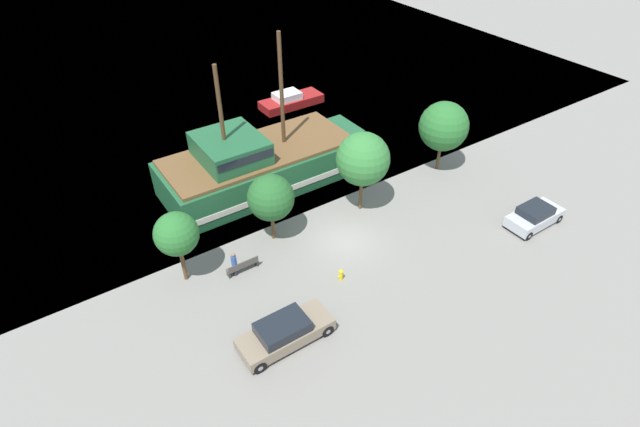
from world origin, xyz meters
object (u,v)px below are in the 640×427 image
(pirate_ship, at_px, (259,164))
(pedestrian_walking_near, at_px, (234,264))
(fire_hydrant, at_px, (341,274))
(bench_promenade_east, at_px, (243,266))
(parked_car_curb_mid, at_px, (535,216))
(moored_boat_dockside, at_px, (291,100))
(parked_car_curb_front, at_px, (285,332))

(pirate_ship, bearing_deg, pedestrian_walking_near, -127.17)
(pedestrian_walking_near, bearing_deg, fire_hydrant, -37.78)
(bench_promenade_east, relative_size, pedestrian_walking_near, 1.16)
(pirate_ship, height_order, parked_car_curb_mid, pirate_ship)
(moored_boat_dockside, distance_m, pedestrian_walking_near, 22.98)
(pirate_ship, xyz_separation_m, pedestrian_walking_near, (-5.85, -7.72, -0.83))
(bench_promenade_east, bearing_deg, fire_hydrant, -40.73)
(parked_car_curb_mid, distance_m, fire_hydrant, 13.93)
(pirate_ship, relative_size, pedestrian_walking_near, 9.20)
(moored_boat_dockside, xyz_separation_m, parked_car_curb_front, (-14.69, -23.58, 0.21))
(moored_boat_dockside, bearing_deg, pedestrian_walking_near, -129.51)
(moored_boat_dockside, xyz_separation_m, fire_hydrant, (-9.70, -21.54, -0.13))
(moored_boat_dockside, distance_m, parked_car_curb_mid, 24.82)
(bench_promenade_east, bearing_deg, pirate_ship, 55.32)
(parked_car_curb_front, xyz_separation_m, pedestrian_walking_near, (0.08, 5.85, 0.09))
(fire_hydrant, bearing_deg, pedestrian_walking_near, 142.22)
(pirate_ship, xyz_separation_m, parked_car_curb_front, (-5.93, -13.57, -0.93))
(pirate_ship, relative_size, moored_boat_dockside, 2.54)
(parked_car_curb_front, height_order, bench_promenade_east, parked_car_curb_front)
(pirate_ship, height_order, moored_boat_dockside, pirate_ship)
(parked_car_curb_front, height_order, fire_hydrant, parked_car_curb_front)
(parked_car_curb_mid, bearing_deg, pedestrian_walking_near, 159.87)
(moored_boat_dockside, distance_m, fire_hydrant, 23.62)
(fire_hydrant, bearing_deg, parked_car_curb_front, -157.84)
(parked_car_curb_front, distance_m, parked_car_curb_mid, 18.63)
(parked_car_curb_mid, distance_m, bench_promenade_east, 19.26)
(fire_hydrant, relative_size, pedestrian_walking_near, 0.46)
(pirate_ship, distance_m, pedestrian_walking_near, 9.72)
(fire_hydrant, xyz_separation_m, bench_promenade_east, (-4.42, 3.80, 0.04))
(parked_car_curb_front, bearing_deg, moored_boat_dockside, 58.07)
(pirate_ship, xyz_separation_m, parked_car_curb_mid, (12.67, -14.51, -0.96))
(pedestrian_walking_near, bearing_deg, parked_car_curb_front, -90.75)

